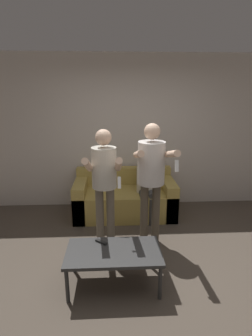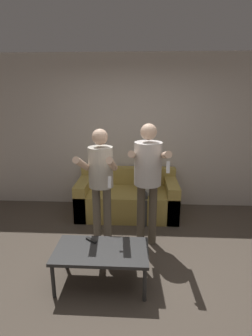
# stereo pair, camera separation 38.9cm
# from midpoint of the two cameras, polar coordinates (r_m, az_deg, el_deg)

# --- Properties ---
(ground_plane) EXTENTS (14.00, 14.00, 0.00)m
(ground_plane) POSITION_cam_midpoint_polar(r_m,az_deg,el_deg) (3.24, 5.83, -23.25)
(ground_plane) COLOR #4C4238
(wall_back) EXTENTS (6.40, 0.06, 2.70)m
(wall_back) POSITION_cam_midpoint_polar(r_m,az_deg,el_deg) (4.74, 5.10, 7.54)
(wall_back) COLOR beige
(wall_back) RESTS_ON ground_plane
(couch) EXTENTS (1.69, 0.85, 0.76)m
(couch) POSITION_cam_midpoint_polar(r_m,az_deg,el_deg) (4.58, 2.77, -6.72)
(couch) COLOR #AD9347
(couch) RESTS_ON ground_plane
(person_standing_left) EXTENTS (0.44, 0.77, 1.61)m
(person_standing_left) POSITION_cam_midpoint_polar(r_m,az_deg,el_deg) (3.44, -2.32, -1.56)
(person_standing_left) COLOR #6B6051
(person_standing_left) RESTS_ON ground_plane
(person_standing_right) EXTENTS (0.48, 0.76, 1.68)m
(person_standing_right) POSITION_cam_midpoint_polar(r_m,az_deg,el_deg) (3.43, 8.03, -0.69)
(person_standing_right) COLOR brown
(person_standing_right) RESTS_ON ground_plane
(person_seated) EXTENTS (0.31, 0.53, 1.17)m
(person_seated) POSITION_cam_midpoint_polar(r_m,az_deg,el_deg) (4.29, 7.51, -3.08)
(person_seated) COLOR #383838
(person_seated) RESTS_ON ground_plane
(coffee_table) EXTENTS (1.02, 0.56, 0.42)m
(coffee_table) POSITION_cam_midpoint_polar(r_m,az_deg,el_deg) (2.97, -1.47, -18.10)
(coffee_table) COLOR #2D2D2D
(coffee_table) RESTS_ON ground_plane
(remote_on_table) EXTENTS (0.14, 0.12, 0.02)m
(remote_on_table) POSITION_cam_midpoint_polar(r_m,az_deg,el_deg) (3.09, -3.89, -15.50)
(remote_on_table) COLOR black
(remote_on_table) RESTS_ON coffee_table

